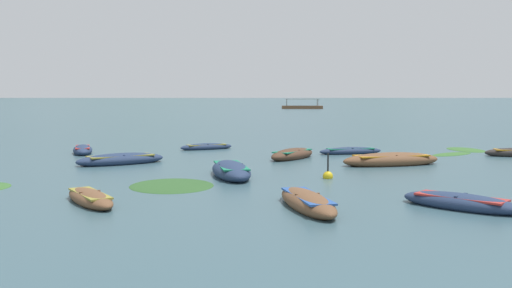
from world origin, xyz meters
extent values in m
plane|color=#385660|center=(0.00, 1500.00, 0.00)|extent=(6000.00, 6000.00, 0.00)
cone|color=#4C5B56|center=(-676.42, 2206.45, 136.92)|extent=(881.01, 881.01, 273.85)
cone|color=slate|center=(-186.61, 2197.59, 203.85)|extent=(1202.62, 1202.62, 407.70)
cone|color=slate|center=(712.65, 1961.80, 159.06)|extent=(822.27, 822.27, 318.13)
ellipsoid|color=brown|center=(6.03, 18.03, 0.20)|extent=(4.58, 2.00, 0.68)
cube|color=orange|center=(6.03, 18.03, 0.41)|extent=(3.30, 1.44, 0.05)
cube|color=brown|center=(6.03, 18.03, 0.46)|extent=(0.21, 0.95, 0.04)
ellipsoid|color=navy|center=(-5.49, 19.88, 0.18)|extent=(4.07, 2.87, 0.59)
cube|color=olive|center=(-5.49, 19.88, 0.35)|extent=(2.93, 2.07, 0.05)
cube|color=navy|center=(-5.49, 19.88, 0.40)|extent=(0.46, 0.83, 0.04)
ellipsoid|color=brown|center=(-5.30, 10.90, 0.14)|extent=(2.07, 3.08, 0.45)
cube|color=olive|center=(-5.30, 10.90, 0.27)|extent=(1.49, 2.22, 0.05)
cube|color=brown|center=(-5.30, 10.90, 0.32)|extent=(0.54, 0.32, 0.04)
ellipsoid|color=brown|center=(0.47, 9.48, 0.16)|extent=(1.31, 3.69, 0.55)
cube|color=#28519E|center=(0.47, 9.48, 0.33)|extent=(0.94, 2.66, 0.05)
cube|color=brown|center=(0.47, 9.48, 0.38)|extent=(0.66, 0.14, 0.04)
ellipsoid|color=navy|center=(-7.95, 24.69, 0.16)|extent=(1.45, 3.16, 0.54)
cube|color=#B22D28|center=(-7.95, 24.69, 0.33)|extent=(1.05, 2.28, 0.05)
cube|color=navy|center=(-7.95, 24.69, 0.38)|extent=(0.65, 0.19, 0.04)
ellipsoid|color=navy|center=(-1.04, 15.53, 0.20)|extent=(1.58, 4.03, 0.67)
cube|color=#197A56|center=(-1.04, 15.53, 0.40)|extent=(1.13, 2.91, 0.05)
cube|color=navy|center=(-1.04, 15.53, 0.45)|extent=(0.88, 0.14, 0.04)
ellipsoid|color=navy|center=(-1.55, 26.08, 0.13)|extent=(3.12, 1.77, 0.42)
cube|color=olive|center=(-1.55, 26.08, 0.25)|extent=(2.25, 1.27, 0.05)
cube|color=navy|center=(-1.55, 26.08, 0.30)|extent=(0.26, 0.57, 0.04)
ellipsoid|color=#4C3323|center=(2.31, 20.99, 0.18)|extent=(3.07, 3.34, 0.60)
cube|color=#197A56|center=(2.31, 20.99, 0.36)|extent=(2.21, 2.40, 0.05)
cube|color=#4C3323|center=(2.31, 20.99, 0.41)|extent=(0.63, 0.55, 0.04)
ellipsoid|color=navy|center=(5.67, 22.76, 0.13)|extent=(3.45, 1.28, 0.43)
cube|color=#197A56|center=(5.67, 22.76, 0.26)|extent=(2.48, 0.92, 0.05)
cube|color=navy|center=(5.67, 22.76, 0.31)|extent=(0.15, 0.60, 0.04)
ellipsoid|color=navy|center=(4.45, 8.96, 0.15)|extent=(2.86, 3.08, 0.50)
cube|color=#B22D28|center=(4.45, 8.96, 0.30)|extent=(2.06, 2.22, 0.05)
cube|color=navy|center=(4.45, 8.96, 0.35)|extent=(0.59, 0.52, 0.04)
cube|color=brown|center=(24.51, 123.43, 0.27)|extent=(9.95, 4.92, 0.90)
cylinder|color=#4C4742|center=(28.29, 124.11, 1.40)|extent=(0.10, 0.10, 1.80)
cylinder|color=#4C4742|center=(27.87, 121.56, 1.40)|extent=(0.10, 0.10, 1.80)
cylinder|color=#4C4742|center=(21.16, 125.30, 1.40)|extent=(0.10, 0.10, 1.80)
cylinder|color=#4C4742|center=(20.74, 122.75, 1.40)|extent=(0.10, 0.10, 1.80)
cube|color=#9E998E|center=(24.51, 123.43, 2.29)|extent=(8.35, 4.14, 0.12)
sphere|color=yellow|center=(2.35, 14.58, 0.07)|extent=(0.37, 0.37, 0.37)
cylinder|color=black|center=(2.35, 14.58, 0.49)|extent=(0.06, 0.06, 0.84)
ellipsoid|color=#38662D|center=(12.52, 23.89, 0.00)|extent=(1.73, 3.02, 0.14)
ellipsoid|color=#38662D|center=(10.64, 21.78, 0.00)|extent=(3.11, 2.40, 0.14)
ellipsoid|color=#2D5628|center=(-3.15, 13.62, 0.00)|extent=(2.91, 3.29, 0.14)
camera|label=1|loc=(-2.67, -4.55, 2.93)|focal=38.86mm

